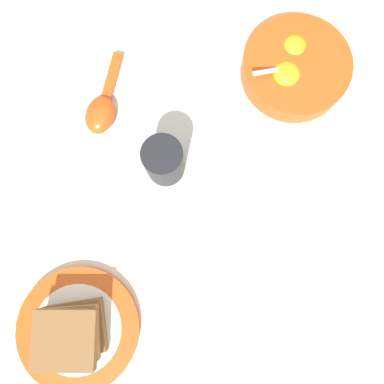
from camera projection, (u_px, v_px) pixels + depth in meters
name	position (u px, v px, depth m)	size (l,w,h in m)	color
ground_plane	(231.00, 189.00, 0.61)	(3.00, 3.00, 0.00)	silver
egg_bowl	(295.00, 68.00, 0.62)	(0.18, 0.18, 0.07)	#DB5119
toast_plate	(78.00, 329.00, 0.56)	(0.18, 0.18, 0.01)	#DB5119
toast_sandwich	(70.00, 334.00, 0.53)	(0.10, 0.10, 0.06)	brown
soup_spoon	(102.00, 109.00, 0.61)	(0.15, 0.05, 0.03)	#DB5119
drinking_cup	(164.00, 161.00, 0.57)	(0.06, 0.06, 0.09)	black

